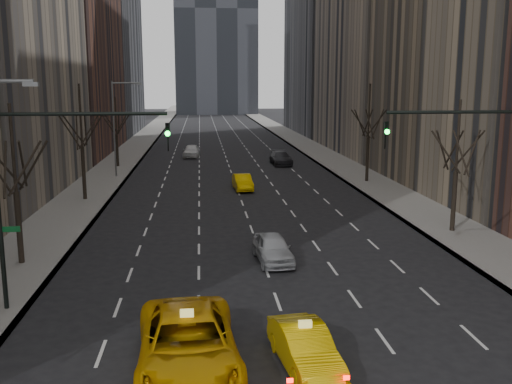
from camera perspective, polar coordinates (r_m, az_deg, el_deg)
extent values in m
cube|color=slate|center=(81.12, -12.07, 4.30)|extent=(4.50, 320.00, 0.15)
cube|color=slate|center=(82.04, 5.24, 4.56)|extent=(4.50, 320.00, 0.15)
cylinder|color=black|center=(30.31, -22.61, -3.29)|extent=(0.28, 0.28, 3.57)
cylinder|color=black|center=(29.66, -23.15, 4.06)|extent=(0.16, 0.16, 4.25)
cylinder|color=black|center=(30.52, -22.29, 2.59)|extent=(0.42, 1.80, 2.52)
cylinder|color=black|center=(29.81, -21.38, 2.48)|extent=(1.74, 0.72, 2.52)
cylinder|color=black|center=(29.05, -22.11, 2.23)|extent=(1.46, 1.25, 2.52)
cylinder|color=black|center=(29.01, -23.80, 2.09)|extent=(0.42, 1.80, 2.52)
cylinder|color=black|center=(30.49, -23.90, 2.46)|extent=(1.46, 1.25, 2.52)
cylinder|color=black|center=(45.51, -16.85, 1.81)|extent=(0.28, 0.28, 3.99)
cylinder|color=black|center=(45.08, -17.15, 7.30)|extent=(0.16, 0.16, 4.75)
cylinder|color=black|center=(45.95, -16.68, 5.95)|extent=(0.42, 1.80, 2.52)
cylinder|color=black|center=(45.29, -15.99, 5.92)|extent=(1.74, 0.72, 2.52)
cylinder|color=black|center=(44.48, -16.37, 5.82)|extent=(1.46, 1.25, 2.52)
cylinder|color=black|center=(44.35, -17.47, 5.75)|extent=(0.42, 1.80, 2.52)
cylinder|color=black|center=(45.03, -18.15, 5.78)|extent=(1.74, 0.72, 2.52)
cylinder|color=black|center=(45.83, -17.75, 5.88)|extent=(1.46, 1.25, 2.52)
cylinder|color=black|center=(63.15, -13.71, 4.06)|extent=(0.28, 0.28, 3.36)
cylinder|color=black|center=(62.85, -13.86, 7.39)|extent=(0.16, 0.16, 4.00)
cylinder|color=black|center=(63.71, -13.58, 6.75)|extent=(0.42, 1.80, 2.52)
cylinder|color=black|center=(63.07, -13.06, 6.73)|extent=(1.74, 0.72, 2.52)
cylinder|color=black|center=(62.26, -13.29, 6.67)|extent=(1.46, 1.25, 2.52)
cylinder|color=black|center=(62.08, -14.07, 6.63)|extent=(0.42, 1.80, 2.52)
cylinder|color=black|center=(62.72, -14.60, 6.64)|extent=(1.74, 0.72, 2.52)
cylinder|color=black|center=(63.54, -14.35, 6.70)|extent=(1.46, 1.25, 2.52)
cylinder|color=black|center=(36.14, 19.17, -0.90)|extent=(0.28, 0.28, 3.57)
cylinder|color=black|center=(35.59, 19.56, 5.28)|extent=(0.16, 0.16, 4.25)
cylinder|color=black|center=(36.51, 19.13, 4.01)|extent=(0.42, 1.80, 2.52)
cylinder|color=black|center=(36.29, 20.43, 3.90)|extent=(1.74, 0.72, 2.52)
cylinder|color=black|center=(35.47, 20.81, 3.73)|extent=(1.46, 1.25, 2.52)
cylinder|color=black|center=(34.86, 19.83, 3.68)|extent=(0.42, 1.80, 2.52)
cylinder|color=black|center=(35.08, 18.47, 3.80)|extent=(1.74, 0.72, 2.52)
cylinder|color=black|center=(35.91, 18.14, 3.97)|extent=(1.46, 1.25, 2.52)
cylinder|color=black|center=(52.76, 11.08, 3.24)|extent=(0.28, 0.28, 3.99)
cylinder|color=black|center=(52.38, 11.25, 7.99)|extent=(0.16, 0.16, 4.75)
cylinder|color=black|center=(53.30, 11.10, 6.80)|extent=(0.42, 1.80, 2.52)
cylinder|color=black|center=(52.96, 11.96, 6.74)|extent=(1.74, 0.72, 2.52)
cylinder|color=black|center=(52.11, 12.08, 6.68)|extent=(1.46, 1.25, 2.52)
cylinder|color=black|center=(51.59, 11.32, 6.67)|extent=(0.42, 1.80, 2.52)
cylinder|color=black|center=(51.93, 10.44, 6.72)|extent=(1.74, 0.72, 2.52)
cylinder|color=black|center=(52.79, 10.34, 6.79)|extent=(1.46, 1.25, 2.52)
cylinder|color=black|center=(22.60, -17.20, 7.47)|extent=(6.50, 0.14, 0.14)
imported|color=black|center=(22.24, -8.80, 5.45)|extent=(0.18, 0.22, 1.10)
sphere|color=#0CFF33|center=(22.05, -8.84, 5.80)|extent=(0.20, 0.20, 0.20)
cube|color=#0C5926|center=(23.95, -23.31, -3.44)|extent=(0.70, 0.04, 0.22)
cylinder|color=black|center=(24.55, 20.20, 7.52)|extent=(6.50, 0.14, 0.14)
imported|color=black|center=(23.39, 12.83, 5.57)|extent=(0.18, 0.22, 1.10)
sphere|color=#0CFF33|center=(23.21, 12.99, 5.89)|extent=(0.20, 0.20, 0.20)
cube|color=slate|center=(20.90, -21.60, 10.00)|extent=(0.50, 0.22, 0.15)
cylinder|color=slate|center=(55.87, -14.01, 6.12)|extent=(0.16, 0.16, 9.00)
cylinder|color=slate|center=(55.54, -12.87, 10.58)|extent=(2.60, 0.14, 0.14)
cube|color=slate|center=(55.41, -11.61, 10.53)|extent=(0.50, 0.22, 0.15)
imported|color=#D59504|center=(18.35, -6.81, -14.93)|extent=(3.46, 6.85, 1.86)
imported|color=#DBAE04|center=(18.67, 4.90, -15.24)|extent=(2.00, 4.31, 1.37)
imported|color=#A6A9AE|center=(28.92, 1.70, -5.63)|extent=(1.97, 4.24, 1.40)
imported|color=#FAC205|center=(48.32, -1.36, 0.99)|extent=(1.67, 4.11, 1.33)
imported|color=#29282D|center=(63.63, 2.50, 3.41)|extent=(2.20, 5.13, 1.47)
imported|color=white|center=(70.51, -6.47, 4.11)|extent=(2.18, 4.71, 1.56)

